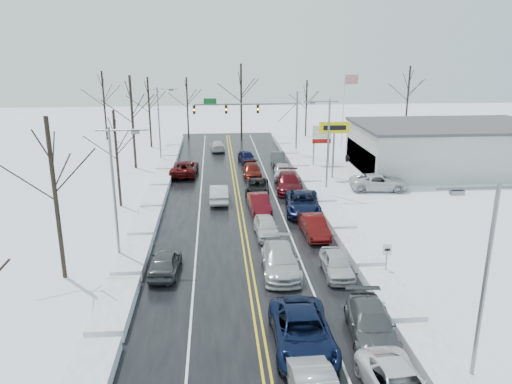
{
  "coord_description": "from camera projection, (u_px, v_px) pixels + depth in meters",
  "views": [
    {
      "loc": [
        -2.02,
        -35.01,
        14.02
      ],
      "look_at": [
        1.16,
        2.98,
        2.5
      ],
      "focal_mm": 35.0,
      "sensor_mm": 36.0,
      "label": 1
    }
  ],
  "objects": [
    {
      "name": "tree_left_e",
      "position": [
        149.0,
        99.0,
        67.26
      ],
      "size": [
        3.8,
        3.8,
        9.5
      ],
      "color": "#2D231C",
      "rests_on": "ground"
    },
    {
      "name": "queued_car_13",
      "position": [
        314.0,
        236.0,
        37.58
      ],
      "size": [
        1.81,
        4.65,
        1.51
      ],
      "primitive_type": "imported",
      "rotation": [
        0.0,
        0.0,
        0.05
      ],
      "color": "#520B0B",
      "rests_on": "ground"
    },
    {
      "name": "tree_far_e",
      "position": [
        409.0,
        87.0,
        76.84
      ],
      "size": [
        4.2,
        4.2,
        10.5
      ],
      "color": "#2D231C",
      "rests_on": "ground"
    },
    {
      "name": "queued_car_4",
      "position": [
        267.0,
        236.0,
        37.51
      ],
      "size": [
        1.83,
        4.23,
        1.42
      ],
      "primitive_type": "imported",
      "rotation": [
        0.0,
        0.0,
        0.04
      ],
      "color": "silver",
      "rests_on": "ground"
    },
    {
      "name": "queued_car_3",
      "position": [
        280.0,
        272.0,
        31.64
      ],
      "size": [
        2.52,
        5.74,
        1.64
      ],
      "primitive_type": "imported",
      "rotation": [
        0.0,
        0.0,
        -0.04
      ],
      "color": "#BABABC",
      "rests_on": "ground"
    },
    {
      "name": "streetlight_sw",
      "position": [
        117.0,
        185.0,
        31.6
      ],
      "size": [
        3.2,
        0.25,
        9.0
      ],
      "color": "slate",
      "rests_on": "ground"
    },
    {
      "name": "ground",
      "position": [
        244.0,
        235.0,
        37.61
      ],
      "size": [
        160.0,
        160.0,
        0.0
      ],
      "primitive_type": "plane",
      "color": "white",
      "rests_on": "ground"
    },
    {
      "name": "parked_car_2",
      "position": [
        357.0,
        164.0,
        59.45
      ],
      "size": [
        2.23,
        4.73,
        1.56
      ],
      "primitive_type": "imported",
      "rotation": [
        0.0,
        0.0,
        3.23
      ],
      "color": "black",
      "rests_on": "ground"
    },
    {
      "name": "oncoming_car_2",
      "position": [
        218.0,
        151.0,
        66.91
      ],
      "size": [
        2.09,
        4.7,
        1.34
      ],
      "primitive_type": "imported",
      "rotation": [
        0.0,
        0.0,
        3.19
      ],
      "color": "silver",
      "rests_on": "ground"
    },
    {
      "name": "queued_car_17",
      "position": [
        278.0,
        165.0,
        59.2
      ],
      "size": [
        1.72,
        4.53,
        1.47
      ],
      "primitive_type": "imported",
      "rotation": [
        0.0,
        0.0,
        -0.04
      ],
      "color": "#393B3D",
      "rests_on": "ground"
    },
    {
      "name": "oncoming_car_1",
      "position": [
        185.0,
        175.0,
        54.55
      ],
      "size": [
        3.08,
        6.01,
        1.62
      ],
      "primitive_type": "imported",
      "rotation": [
        0.0,
        0.0,
        3.08
      ],
      "color": "#430809",
      "rests_on": "ground"
    },
    {
      "name": "oncoming_car_3",
      "position": [
        166.0,
        273.0,
        31.51
      ],
      "size": [
        2.05,
        4.5,
        1.5
      ],
      "primitive_type": "imported",
      "rotation": [
        0.0,
        0.0,
        3.08
      ],
      "color": "#434548",
      "rests_on": "ground"
    },
    {
      "name": "dealership_building",
      "position": [
        447.0,
        147.0,
        55.93
      ],
      "size": [
        20.4,
        12.4,
        5.3
      ],
      "color": "beige",
      "rests_on": "ground"
    },
    {
      "name": "streetlight_ne",
      "position": [
        326.0,
        139.0,
        46.28
      ],
      "size": [
        3.2,
        0.25,
        9.0
      ],
      "color": "slate",
      "rests_on": "ground"
    },
    {
      "name": "oncoming_car_0",
      "position": [
        219.0,
        201.0,
        45.65
      ],
      "size": [
        1.67,
        4.73,
        1.55
      ],
      "primitive_type": "imported",
      "rotation": [
        0.0,
        0.0,
        3.14
      ],
      "color": "silver",
      "rests_on": "ground"
    },
    {
      "name": "tree_left_b",
      "position": [
        52.0,
        168.0,
        28.95
      ],
      "size": [
        4.0,
        4.0,
        10.0
      ],
      "color": "#2D231C",
      "rests_on": "ground"
    },
    {
      "name": "streetlight_nw",
      "position": [
        161.0,
        119.0,
        58.31
      ],
      "size": [
        3.2,
        0.25,
        9.0
      ],
      "color": "slate",
      "rests_on": "ground"
    },
    {
      "name": "queued_car_15",
      "position": [
        289.0,
        191.0,
        48.92
      ],
      "size": [
        2.97,
        6.03,
        1.69
      ],
      "primitive_type": "imported",
      "rotation": [
        0.0,
        0.0,
        -0.11
      ],
      "color": "#4B0A10",
      "rests_on": "ground"
    },
    {
      "name": "queued_car_16",
      "position": [
        282.0,
        178.0,
        53.29
      ],
      "size": [
        2.44,
        4.81,
        1.57
      ],
      "primitive_type": "imported",
      "rotation": [
        0.0,
        0.0,
        -0.13
      ],
      "color": "#BABABC",
      "rests_on": "ground"
    },
    {
      "name": "speed_limit_sign",
      "position": [
        387.0,
        255.0,
        30.16
      ],
      "size": [
        0.55,
        0.09,
        2.35
      ],
      "color": "slate",
      "rests_on": "ground"
    },
    {
      "name": "tree_far_a",
      "position": [
        103.0,
        92.0,
        72.31
      ],
      "size": [
        4.0,
        4.0,
        10.0
      ],
      "color": "#2D231C",
      "rests_on": "ground"
    },
    {
      "name": "queued_car_7",
      "position": [
        252.0,
        177.0,
        54.01
      ],
      "size": [
        1.96,
        4.71,
        1.36
      ],
      "primitive_type": "imported",
      "rotation": [
        0.0,
        0.0,
        -0.01
      ],
      "color": "#53110B",
      "rests_on": "ground"
    },
    {
      "name": "queued_car_11",
      "position": [
        370.0,
        338.0,
        24.63
      ],
      "size": [
        2.73,
        5.51,
        1.54
      ],
      "primitive_type": "imported",
      "rotation": [
        0.0,
        0.0,
        -0.11
      ],
      "color": "#44474A",
      "rests_on": "ground"
    },
    {
      "name": "queued_car_6",
      "position": [
        257.0,
        193.0,
        47.99
      ],
      "size": [
        2.65,
        5.0,
        1.34
      ],
      "primitive_type": "imported",
      "rotation": [
        0.0,
        0.0,
        -0.09
      ],
      "color": "black",
      "rests_on": "ground"
    },
    {
      "name": "used_vehicles_sign",
      "position": [
        322.0,
        137.0,
        58.48
      ],
      "size": [
        2.2,
        0.22,
        4.65
      ],
      "color": "slate",
      "rests_on": "ground"
    },
    {
      "name": "queued_car_8",
      "position": [
        247.0,
        163.0,
        60.06
      ],
      "size": [
        2.27,
        4.44,
        1.45
      ],
      "primitive_type": "imported",
      "rotation": [
        0.0,
        0.0,
        0.14
      ],
      "color": "black",
      "rests_on": "ground"
    },
    {
      "name": "queued_car_14",
      "position": [
        302.0,
        212.0,
        42.74
      ],
      "size": [
        3.47,
        6.38,
        1.7
      ],
      "primitive_type": "imported",
      "rotation": [
        0.0,
        0.0,
        -0.11
      ],
      "color": "black",
      "rests_on": "ground"
    },
    {
      "name": "streetlight_se",
      "position": [
        481.0,
        273.0,
        19.57
      ],
      "size": [
        3.2,
        0.25,
        9.0
      ],
      "color": "slate",
      "rests_on": "ground"
    },
    {
      "name": "queued_car_5",
      "position": [
        259.0,
        212.0,
        42.83
      ],
      "size": [
        1.88,
        4.7,
        1.52
      ],
      "primitive_type": "imported",
      "rotation": [
        0.0,
        0.0,
        0.06
      ],
      "color": "#4E0A11",
      "rests_on": "ground"
    },
    {
      "name": "flagpole",
      "position": [
        345.0,
        106.0,
        65.73
      ],
      "size": [
        1.87,
        1.2,
        10.0
      ],
      "color": "silver",
      "rests_on": "ground"
    },
    {
      "name": "parked_car_1",
      "position": [
        390.0,
        175.0,
        54.48
      ],
      "size": [
        2.26,
        4.9,
        1.39
      ],
      "primitive_type": "imported",
      "rotation": [
        0.0,
        0.0,
        -0.07
      ],
      "color": "black",
      "rests_on": "ground"
    },
    {
      "name": "traffic_signal_mast",
      "position": [
        257.0,
        112.0,
        63.0
      ],
      "size": [
        13.28,
        0.39,
        8.0
      ],
      "color": "slate",
      "rests_on": "ground"
    },
    {
      "name": "parked_car_0",
      "position": [
        378.0,
        190.0,
        49.15
      ],
      "size": [
        5.92,
        3.16,
        1.58
      ],
      "primitive_type": "imported",
      "rotation": [
        0.0,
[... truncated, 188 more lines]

